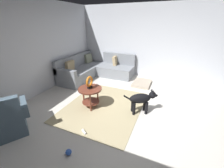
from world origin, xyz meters
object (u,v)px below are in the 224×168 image
object	(u,v)px
sectional_couch	(95,70)
side_table	(90,93)
dog_bed_mat	(142,83)
dog	(142,99)
dog_toy_ball	(68,152)
dog_toy_rope	(84,132)
armchair	(6,121)
torus_sculpture	(89,82)

from	to	relation	value
sectional_couch	side_table	size ratio (longest dim) A/B	3.75
side_table	dog_bed_mat	xyz separation A→B (m)	(1.97, -0.94, -0.37)
dog	dog_toy_ball	size ratio (longest dim) A/B	7.34
dog_toy_rope	armchair	bearing A→B (deg)	114.33
torus_sculpture	dog_bed_mat	xyz separation A→B (m)	(1.97, -0.94, -0.67)
torus_sculpture	dog_bed_mat	bearing A→B (deg)	-25.44
armchair	dog_bed_mat	bearing A→B (deg)	3.53
armchair	side_table	bearing A→B (deg)	-0.40
torus_sculpture	dog_toy_rope	distance (m)	1.20
armchair	dog_toy_rope	bearing A→B (deg)	-33.47
torus_sculpture	sectional_couch	bearing A→B (deg)	26.66
sectional_couch	armchair	bearing A→B (deg)	-179.54
armchair	torus_sculpture	size ratio (longest dim) A/B	3.06
dog_toy_ball	dog_toy_rope	bearing A→B (deg)	4.56
dog_bed_mat	dog_toy_rope	bearing A→B (deg)	168.97
armchair	dog	xyz separation A→B (m)	(1.77, -2.25, 0.05)
sectional_couch	dog	xyz separation A→B (m)	(-1.73, -2.27, 0.09)
dog_bed_mat	dog	world-z (taller)	dog
sectional_couch	torus_sculpture	bearing A→B (deg)	-153.34
armchair	side_table	world-z (taller)	armchair
side_table	dog_toy_rope	size ratio (longest dim) A/B	3.80
dog_bed_mat	dog_toy_rope	xyz separation A→B (m)	(-2.88, 0.56, -0.02)
sectional_couch	armchair	distance (m)	3.50
dog	sectional_couch	bearing A→B (deg)	-158.19
dog	dog_bed_mat	bearing A→B (deg)	160.25
dog_bed_mat	dog_toy_rope	world-z (taller)	dog_bed_mat
torus_sculpture	dog_toy_ball	distance (m)	1.64
armchair	dog_bed_mat	xyz separation A→B (m)	(3.49, -1.91, -0.28)
sectional_couch	dog_bed_mat	size ratio (longest dim) A/B	2.81
dog_toy_ball	dog_toy_rope	xyz separation A→B (m)	(0.53, 0.04, -0.03)
dog_bed_mat	dog	distance (m)	1.78
torus_sculpture	side_table	bearing A→B (deg)	94.91
dog_bed_mat	torus_sculpture	bearing A→B (deg)	154.56
dog_toy_ball	sectional_couch	bearing A→B (deg)	22.48
armchair	dog_toy_rope	distance (m)	1.51
sectional_couch	dog	size ratio (longest dim) A/B	2.99
dog	torus_sculpture	bearing A→B (deg)	-109.66
dog_toy_rope	sectional_couch	bearing A→B (deg)	25.43
sectional_couch	armchair	size ratio (longest dim) A/B	2.26
sectional_couch	dog_toy_ball	bearing A→B (deg)	-157.52
torus_sculpture	dog	world-z (taller)	torus_sculpture
side_table	dog	xyz separation A→B (m)	(0.26, -1.28, -0.04)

